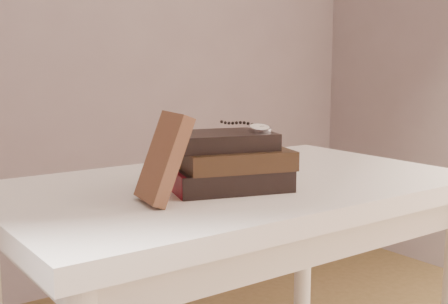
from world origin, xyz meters
TOP-DOWN VIEW (x-y plane):
  - table at (0.00, 0.35)m, footprint 1.00×0.60m
  - book_stack at (-0.06, 0.29)m, footprint 0.26×0.22m
  - journal at (-0.22, 0.26)m, footprint 0.10×0.11m
  - pocket_watch at (-0.00, 0.27)m, footprint 0.06×0.15m
  - eyeglasses at (-0.11, 0.39)m, footprint 0.12×0.13m

SIDE VIEW (x-z plane):
  - table at x=0.00m, z-range 0.28..1.03m
  - book_stack at x=-0.06m, z-range 0.75..0.86m
  - eyeglasses at x=-0.11m, z-range 0.79..0.84m
  - journal at x=-0.22m, z-range 0.75..0.91m
  - pocket_watch at x=0.00m, z-range 0.86..0.88m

